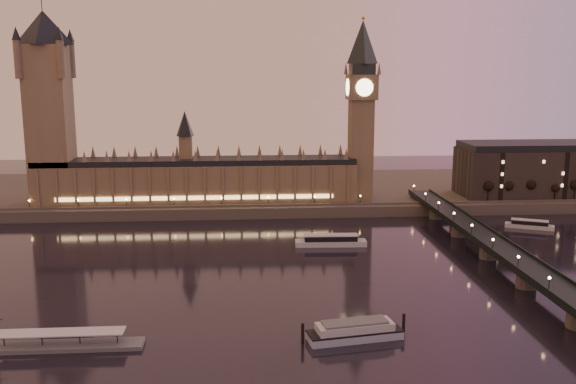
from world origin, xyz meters
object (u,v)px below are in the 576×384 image
at_px(cruise_boat_b, 529,224).
at_px(pontoon_pier, 64,344).
at_px(moored_barge, 355,331).
at_px(cruise_boat_a, 331,241).

bearing_deg(cruise_boat_b, pontoon_pier, -122.34).
bearing_deg(cruise_boat_b, moored_barge, -106.60).
height_order(cruise_boat_a, pontoon_pier, pontoon_pier).
bearing_deg(moored_barge, cruise_boat_a, 76.38).
distance_m(cruise_boat_a, cruise_boat_b, 110.29).
height_order(cruise_boat_b, pontoon_pier, pontoon_pier).
xyz_separation_m(moored_barge, pontoon_pier, (-86.89, -0.17, -1.29)).
relative_size(cruise_boat_a, pontoon_pier, 0.73).
relative_size(cruise_boat_a, cruise_boat_b, 1.37).
distance_m(cruise_boat_b, pontoon_pier, 240.16).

